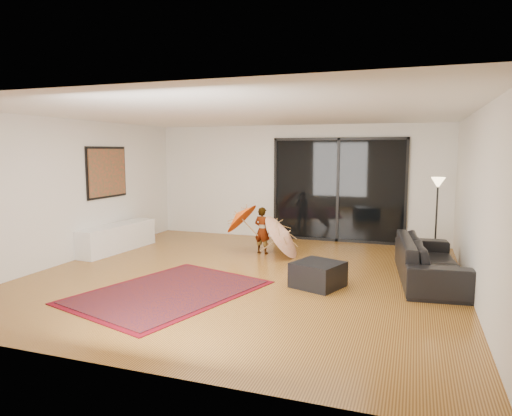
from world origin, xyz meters
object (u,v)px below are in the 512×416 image
at_px(sofa, 430,260).
at_px(media_console, 116,238).
at_px(ottoman, 318,274).
at_px(child, 262,230).

bearing_deg(sofa, media_console, 81.80).
bearing_deg(sofa, ottoman, 113.07).
xyz_separation_m(media_console, child, (3.00, 0.77, 0.20)).
xyz_separation_m(media_console, sofa, (6.20, -0.23, 0.07)).
bearing_deg(ottoman, sofa, 29.15).
bearing_deg(ottoman, media_console, 165.86).
bearing_deg(ottoman, child, 129.06).
relative_size(ottoman, child, 0.71).
bearing_deg(sofa, child, 66.64).
bearing_deg(child, sofa, 174.61).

